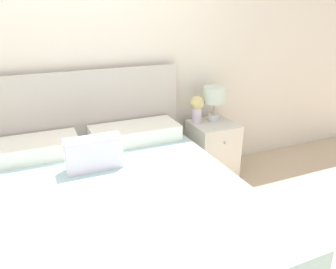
{
  "coord_description": "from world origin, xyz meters",
  "views": [
    {
      "loc": [
        -0.37,
        -2.89,
        1.68
      ],
      "look_at": [
        0.64,
        -0.56,
        0.68
      ],
      "focal_mm": 35.0,
      "sensor_mm": 36.0,
      "label": 1
    }
  ],
  "objects_px": {
    "nightstand": "(212,150)",
    "flower_vase": "(197,107)",
    "bed": "(107,217)",
    "table_lamp": "(215,97)"
  },
  "relations": [
    {
      "from": "nightstand",
      "to": "flower_vase",
      "type": "distance_m",
      "value": 0.49
    },
    {
      "from": "nightstand",
      "to": "flower_vase",
      "type": "xyz_separation_m",
      "value": [
        -0.15,
        0.07,
        0.46
      ]
    },
    {
      "from": "nightstand",
      "to": "flower_vase",
      "type": "height_order",
      "value": "flower_vase"
    },
    {
      "from": "flower_vase",
      "to": "nightstand",
      "type": "bearing_deg",
      "value": -26.32
    },
    {
      "from": "table_lamp",
      "to": "flower_vase",
      "type": "height_order",
      "value": "table_lamp"
    },
    {
      "from": "bed",
      "to": "nightstand",
      "type": "distance_m",
      "value": 1.46
    },
    {
      "from": "table_lamp",
      "to": "bed",
      "type": "bearing_deg",
      "value": -149.38
    },
    {
      "from": "bed",
      "to": "table_lamp",
      "type": "xyz_separation_m",
      "value": [
        1.32,
        0.78,
        0.54
      ]
    },
    {
      "from": "bed",
      "to": "nightstand",
      "type": "height_order",
      "value": "bed"
    },
    {
      "from": "bed",
      "to": "nightstand",
      "type": "relative_size",
      "value": 3.47
    }
  ]
}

